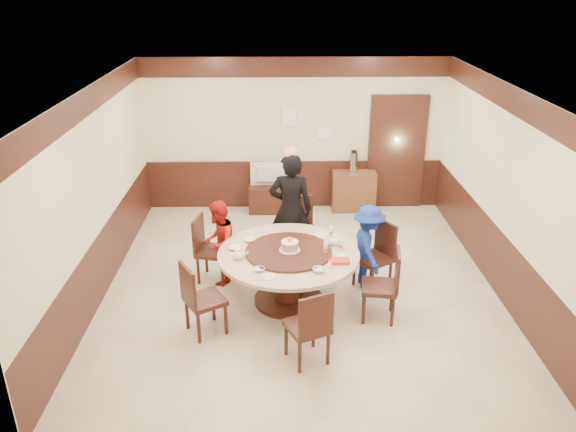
{
  "coord_description": "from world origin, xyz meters",
  "views": [
    {
      "loc": [
        -0.32,
        -7.03,
        4.15
      ],
      "look_at": [
        -0.18,
        -0.04,
        1.1
      ],
      "focal_mm": 35.0,
      "sensor_mm": 36.0,
      "label": 1
    }
  ],
  "objects_px": {
    "thermos": "(353,162)",
    "birthday_cake": "(290,246)",
    "television": "(271,174)",
    "tv_stand": "(272,198)",
    "person_red": "(219,243)",
    "side_cabinet": "(353,191)",
    "shrimp_platter": "(340,262)",
    "person_standing": "(291,210)",
    "banquet_table": "(289,267)",
    "person_blue": "(368,247)"
  },
  "relations": [
    {
      "from": "banquet_table",
      "to": "tv_stand",
      "type": "distance_m",
      "value": 3.21
    },
    {
      "from": "shrimp_platter",
      "to": "thermos",
      "type": "bearing_deg",
      "value": 80.22
    },
    {
      "from": "person_blue",
      "to": "person_red",
      "type": "bearing_deg",
      "value": 78.89
    },
    {
      "from": "thermos",
      "to": "television",
      "type": "bearing_deg",
      "value": -178.86
    },
    {
      "from": "person_standing",
      "to": "tv_stand",
      "type": "height_order",
      "value": "person_standing"
    },
    {
      "from": "person_standing",
      "to": "person_red",
      "type": "relative_size",
      "value": 1.43
    },
    {
      "from": "thermos",
      "to": "side_cabinet",
      "type": "bearing_deg",
      "value": 0.0
    },
    {
      "from": "banquet_table",
      "to": "side_cabinet",
      "type": "xyz_separation_m",
      "value": [
        1.29,
        3.22,
        -0.16
      ]
    },
    {
      "from": "shrimp_platter",
      "to": "banquet_table",
      "type": "bearing_deg",
      "value": 152.66
    },
    {
      "from": "tv_stand",
      "to": "thermos",
      "type": "distance_m",
      "value": 1.66
    },
    {
      "from": "side_cabinet",
      "to": "person_blue",
      "type": "bearing_deg",
      "value": -93.32
    },
    {
      "from": "thermos",
      "to": "birthday_cake",
      "type": "bearing_deg",
      "value": -111.21
    },
    {
      "from": "shrimp_platter",
      "to": "television",
      "type": "height_order",
      "value": "television"
    },
    {
      "from": "person_standing",
      "to": "person_red",
      "type": "distance_m",
      "value": 1.2
    },
    {
      "from": "birthday_cake",
      "to": "television",
      "type": "height_order",
      "value": "birthday_cake"
    },
    {
      "from": "banquet_table",
      "to": "tv_stand",
      "type": "height_order",
      "value": "banquet_table"
    },
    {
      "from": "person_blue",
      "to": "side_cabinet",
      "type": "xyz_separation_m",
      "value": [
        0.16,
        2.8,
        -0.24
      ]
    },
    {
      "from": "shrimp_platter",
      "to": "tv_stand",
      "type": "distance_m",
      "value": 3.67
    },
    {
      "from": "person_standing",
      "to": "side_cabinet",
      "type": "distance_m",
      "value": 2.48
    },
    {
      "from": "television",
      "to": "tv_stand",
      "type": "bearing_deg",
      "value": 180.0
    },
    {
      "from": "shrimp_platter",
      "to": "thermos",
      "type": "distance_m",
      "value": 3.61
    },
    {
      "from": "person_blue",
      "to": "tv_stand",
      "type": "bearing_deg",
      "value": 19.73
    },
    {
      "from": "person_standing",
      "to": "television",
      "type": "height_order",
      "value": "person_standing"
    },
    {
      "from": "tv_stand",
      "to": "television",
      "type": "distance_m",
      "value": 0.47
    },
    {
      "from": "shrimp_platter",
      "to": "television",
      "type": "xyz_separation_m",
      "value": [
        -0.9,
        3.52,
        -0.06
      ]
    },
    {
      "from": "person_red",
      "to": "television",
      "type": "bearing_deg",
      "value": 173.63
    },
    {
      "from": "person_red",
      "to": "thermos",
      "type": "bearing_deg",
      "value": 148.95
    },
    {
      "from": "person_red",
      "to": "birthday_cake",
      "type": "relative_size",
      "value": 4.4
    },
    {
      "from": "side_cabinet",
      "to": "television",
      "type": "bearing_deg",
      "value": -178.88
    },
    {
      "from": "person_red",
      "to": "birthday_cake",
      "type": "height_order",
      "value": "person_red"
    },
    {
      "from": "birthday_cake",
      "to": "tv_stand",
      "type": "distance_m",
      "value": 3.25
    },
    {
      "from": "banquet_table",
      "to": "person_blue",
      "type": "xyz_separation_m",
      "value": [
        1.12,
        0.41,
        0.08
      ]
    },
    {
      "from": "person_red",
      "to": "side_cabinet",
      "type": "bearing_deg",
      "value": 148.64
    },
    {
      "from": "person_red",
      "to": "side_cabinet",
      "type": "relative_size",
      "value": 1.55
    },
    {
      "from": "banquet_table",
      "to": "side_cabinet",
      "type": "relative_size",
      "value": 2.35
    },
    {
      "from": "shrimp_platter",
      "to": "tv_stand",
      "type": "height_order",
      "value": "shrimp_platter"
    },
    {
      "from": "banquet_table",
      "to": "television",
      "type": "distance_m",
      "value": 3.2
    },
    {
      "from": "person_standing",
      "to": "person_red",
      "type": "bearing_deg",
      "value": 32.25
    },
    {
      "from": "birthday_cake",
      "to": "shrimp_platter",
      "type": "distance_m",
      "value": 0.72
    },
    {
      "from": "shrimp_platter",
      "to": "person_standing",
      "type": "bearing_deg",
      "value": 112.06
    },
    {
      "from": "birthday_cake",
      "to": "tv_stand",
      "type": "bearing_deg",
      "value": 94.71
    },
    {
      "from": "person_blue",
      "to": "side_cabinet",
      "type": "bearing_deg",
      "value": -9.89
    },
    {
      "from": "person_standing",
      "to": "birthday_cake",
      "type": "relative_size",
      "value": 6.3
    },
    {
      "from": "person_red",
      "to": "tv_stand",
      "type": "relative_size",
      "value": 1.46
    },
    {
      "from": "person_standing",
      "to": "shrimp_platter",
      "type": "bearing_deg",
      "value": 116.46
    },
    {
      "from": "person_standing",
      "to": "shrimp_platter",
      "type": "xyz_separation_m",
      "value": [
        0.59,
        -1.46,
        -0.11
      ]
    },
    {
      "from": "shrimp_platter",
      "to": "thermos",
      "type": "relative_size",
      "value": 0.79
    },
    {
      "from": "shrimp_platter",
      "to": "side_cabinet",
      "type": "xyz_separation_m",
      "value": [
        0.64,
        3.55,
        -0.4
      ]
    },
    {
      "from": "person_standing",
      "to": "shrimp_platter",
      "type": "height_order",
      "value": "person_standing"
    },
    {
      "from": "person_red",
      "to": "side_cabinet",
      "type": "height_order",
      "value": "person_red"
    }
  ]
}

